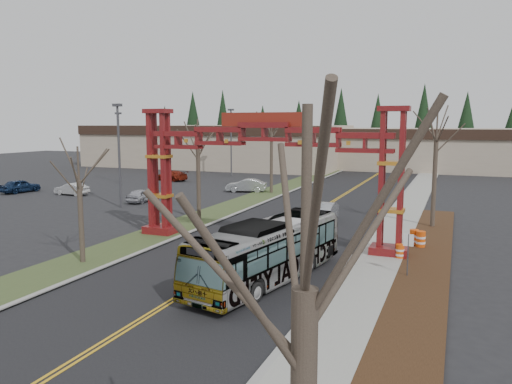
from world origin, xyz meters
The scene contains 32 objects.
ground centered at (0.00, 0.00, 0.00)m, with size 200.00×200.00×0.00m, color black.
road centered at (0.00, 25.00, 0.01)m, with size 12.00×110.00×0.02m, color black.
lane_line_left centered at (-0.12, 25.00, 0.03)m, with size 0.12×100.00×0.01m, color gold.
lane_line_right centered at (0.12, 25.00, 0.03)m, with size 0.12×100.00×0.01m, color gold.
curb_right centered at (6.15, 25.00, 0.07)m, with size 0.30×110.00×0.15m, color gray.
sidewalk_right centered at (7.60, 25.00, 0.08)m, with size 2.60×110.00×0.14m, color gray.
landscape_strip centered at (10.20, 10.00, 0.06)m, with size 2.60×50.00×0.12m, color black.
grass_median centered at (-8.00, 25.00, 0.04)m, with size 4.00×110.00×0.08m, color #384A25.
curb_left centered at (-6.15, 25.00, 0.07)m, with size 0.30×110.00×0.15m, color gray.
gateway_arch centered at (0.00, 18.00, 5.98)m, with size 18.20×1.60×8.90m.
retail_building_west centered at (-30.00, 71.96, 3.76)m, with size 46.00×22.30×7.50m.
retail_building_east centered at (10.00, 79.95, 3.51)m, with size 38.00×20.30×7.00m.
conifer_treeline centered at (0.25, 92.00, 6.49)m, with size 116.10×5.60×13.00m.
transit_bus centered at (2.96, 10.83, 1.55)m, with size 2.61×11.16×3.11m, color #9EA1A5.
silver_sedan centered at (1.70, 26.79, 0.76)m, with size 1.61×4.61×1.52m, color #A5A8AD.
parked_car_near_a centered at (-17.90, 29.83, 0.68)m, with size 1.60×3.97×1.35m, color #B9B9C1.
parked_car_near_b centered at (-27.99, 31.09, 0.67)m, with size 1.41×4.05×1.34m, color white.
parked_car_mid_a centered at (-25.13, 47.31, 0.72)m, with size 2.01×4.93×1.43m, color maroon.
parked_car_mid_b centered at (-34.93, 30.46, 0.77)m, with size 1.82×4.53×1.54m, color navy.
parked_car_far_a centered at (-11.00, 40.64, 0.76)m, with size 1.62×4.64×1.53m, color #AAAEB2.
bare_tree_median_near centered at (-8.00, 9.91, 4.71)m, with size 2.89×2.89×6.65m.
bare_tree_median_mid centered at (-8.00, 23.71, 5.99)m, with size 3.37×3.37×8.26m.
bare_tree_median_far centered at (-8.00, 40.87, 6.72)m, with size 3.43×3.43×9.04m.
bare_tree_right_near centered at (10.00, -6.66, 5.97)m, with size 3.20×3.20×8.13m.
bare_tree_right_far centered at (10.00, 27.70, 6.68)m, with size 3.36×3.36×8.95m.
light_pole_near centered at (-17.80, 26.34, 5.61)m, with size 0.84×0.42×9.70m.
light_pole_mid centered at (-29.51, 41.77, 5.38)m, with size 0.81×0.40×9.31m.
light_pole_far centered at (-19.82, 55.53, 5.79)m, with size 0.87×0.43×10.01m.
street_sign centered at (9.43, 14.05, 1.65)m, with size 0.52×0.06×2.29m.
barrel_south centered at (8.71, 17.32, 0.47)m, with size 0.51×0.51×0.94m.
barrel_mid centered at (9.63, 20.63, 0.56)m, with size 0.60×0.60×1.12m.
barrel_north centered at (9.19, 21.08, 0.55)m, with size 0.60×0.60×1.10m.
Camera 1 is at (11.56, -12.00, 7.92)m, focal length 35.00 mm.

